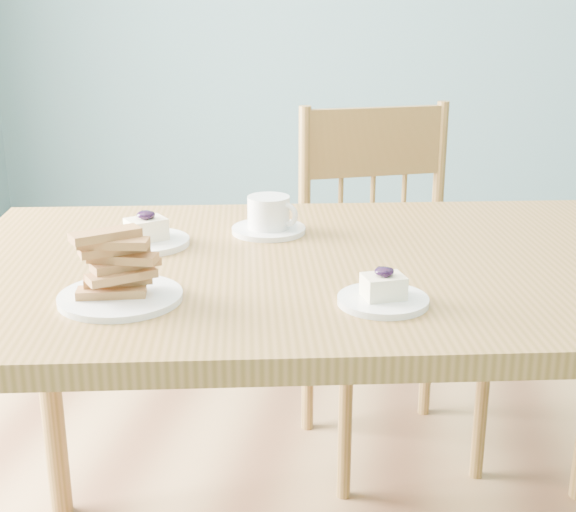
{
  "coord_description": "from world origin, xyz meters",
  "views": [
    {
      "loc": [
        -0.16,
        -1.61,
        1.3
      ],
      "look_at": [
        -0.43,
        -0.1,
        0.8
      ],
      "focal_mm": 50.0,
      "sensor_mm": 36.0,
      "label": 1
    }
  ],
  "objects": [
    {
      "name": "dining_table",
      "position": [
        -0.3,
        -0.15,
        0.73
      ],
      "size": [
        1.67,
        1.19,
        0.81
      ],
      "rotation": [
        0.0,
        0.0,
        0.23
      ],
      "color": "olive",
      "rests_on": "ground"
    },
    {
      "name": "dining_chair",
      "position": [
        -0.25,
        0.55,
        0.51
      ],
      "size": [
        0.6,
        0.58,
        1.0
      ],
      "rotation": [
        0.0,
        0.0,
        0.42
      ],
      "color": "olive",
      "rests_on": "ground"
    },
    {
      "name": "cheesecake_plate_near",
      "position": [
        -0.22,
        -0.37,
        0.83
      ],
      "size": [
        0.15,
        0.15,
        0.06
      ],
      "rotation": [
        0.0,
        0.0,
        0.43
      ],
      "color": "white",
      "rests_on": "dining_table"
    },
    {
      "name": "cheesecake_plate_far",
      "position": [
        -0.72,
        -0.12,
        0.83
      ],
      "size": [
        0.17,
        0.17,
        0.07
      ],
      "rotation": [
        0.0,
        0.0,
        0.74
      ],
      "color": "white",
      "rests_on": "dining_table"
    },
    {
      "name": "coffee_cup",
      "position": [
        -0.49,
        0.01,
        0.85
      ],
      "size": [
        0.16,
        0.16,
        0.08
      ],
      "rotation": [
        0.0,
        0.0,
        -0.35
      ],
      "color": "white",
      "rests_on": "dining_table"
    },
    {
      "name": "biscotti_plate",
      "position": [
        -0.66,
        -0.43,
        0.86
      ],
      "size": [
        0.21,
        0.21,
        0.12
      ],
      "rotation": [
        0.0,
        0.0,
        0.32
      ],
      "color": "white",
      "rests_on": "dining_table"
    }
  ]
}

